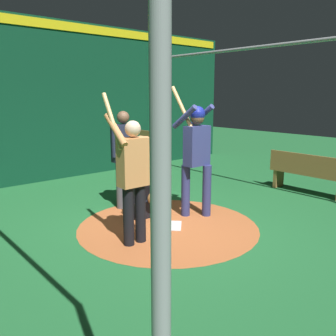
# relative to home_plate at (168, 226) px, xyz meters

# --- Properties ---
(ground_plane) EXTENTS (27.49, 27.49, 0.00)m
(ground_plane) POSITION_rel_home_plate_xyz_m (0.00, 0.00, -0.01)
(ground_plane) COLOR #216633
(dirt_circle) EXTENTS (2.85, 2.85, 0.01)m
(dirt_circle) POSITION_rel_home_plate_xyz_m (0.00, 0.00, -0.01)
(dirt_circle) COLOR #B76033
(dirt_circle) RESTS_ON ground
(home_plate) EXTENTS (0.59, 0.59, 0.01)m
(home_plate) POSITION_rel_home_plate_xyz_m (0.00, 0.00, 0.00)
(home_plate) COLOR white
(home_plate) RESTS_ON dirt_circle
(batter) EXTENTS (0.68, 0.49, 2.20)m
(batter) POSITION_rel_home_plate_xyz_m (-0.09, 0.70, 1.14)
(batter) COLOR navy
(batter) RESTS_ON ground
(catcher) EXTENTS (0.58, 0.40, 0.95)m
(catcher) POSITION_rel_home_plate_xyz_m (-0.64, -0.04, 0.36)
(catcher) COLOR black
(catcher) RESTS_ON ground
(umpire) EXTENTS (0.22, 0.49, 1.77)m
(umpire) POSITION_rel_home_plate_xyz_m (-1.28, 0.05, 0.99)
(umpire) COLOR #4C4C51
(umpire) RESTS_ON ground
(visitor) EXTENTS (0.56, 0.50, 2.09)m
(visitor) POSITION_rel_home_plate_xyz_m (0.17, -0.78, 0.99)
(visitor) COLOR black
(visitor) RESTS_ON ground
(back_wall) EXTENTS (0.22, 11.49, 3.78)m
(back_wall) POSITION_rel_home_plate_xyz_m (-4.32, 0.00, 1.89)
(back_wall) COLOR #0C3D26
(back_wall) RESTS_ON ground
(cage_frame) EXTENTS (6.24, 5.52, 3.02)m
(cage_frame) POSITION_rel_home_plate_xyz_m (0.00, 0.00, 2.14)
(cage_frame) COLOR gray
(cage_frame) RESTS_ON ground
(bat_rack) EXTENTS (1.18, 0.21, 1.05)m
(bat_rack) POSITION_rel_home_plate_xyz_m (-4.07, 2.65, 0.48)
(bat_rack) COLOR olive
(bat_rack) RESTS_ON ground
(bench) EXTENTS (1.65, 0.36, 0.85)m
(bench) POSITION_rel_home_plate_xyz_m (0.47, 3.48, 0.43)
(bench) COLOR olive
(bench) RESTS_ON ground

